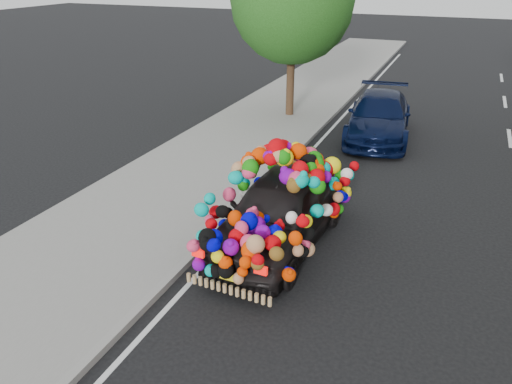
% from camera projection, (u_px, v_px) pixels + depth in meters
% --- Properties ---
extents(ground, '(100.00, 100.00, 0.00)m').
position_uv_depth(ground, '(315.00, 277.00, 9.07)').
color(ground, black).
rests_on(ground, ground).
extents(sidewalk, '(4.00, 60.00, 0.12)m').
position_uv_depth(sidewalk, '(119.00, 230.00, 10.55)').
color(sidewalk, gray).
rests_on(sidewalk, ground).
extents(kerb, '(0.15, 60.00, 0.13)m').
position_uv_depth(kerb, '(201.00, 248.00, 9.87)').
color(kerb, gray).
rests_on(kerb, ground).
extents(tree_near_sidewalk, '(4.20, 4.20, 6.13)m').
position_uv_depth(tree_near_sidewalk, '(293.00, 1.00, 16.66)').
color(tree_near_sidewalk, '#332114').
rests_on(tree_near_sidewalk, ground).
extents(plush_art_car, '(2.32, 4.57, 2.10)m').
position_uv_depth(plush_art_car, '(281.00, 195.00, 9.76)').
color(plush_art_car, black).
rests_on(plush_art_car, ground).
extents(navy_sedan, '(2.43, 4.89, 1.37)m').
position_uv_depth(navy_sedan, '(379.00, 116.00, 16.06)').
color(navy_sedan, black).
rests_on(navy_sedan, ground).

